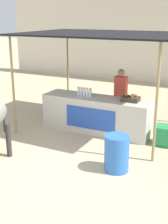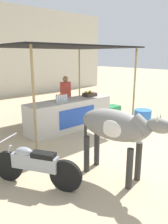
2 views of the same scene
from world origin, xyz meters
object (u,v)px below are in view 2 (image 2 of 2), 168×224
object	(u,v)px
vendor_behind_counter	(66,98)
cow	(115,128)
fruit_crate	(90,94)
water_barrel	(142,122)
cooler_box	(112,112)
stall_counter	(70,114)
motorcycle_parked	(34,164)

from	to	relation	value
vendor_behind_counter	cow	bearing A→B (deg)	-113.12
fruit_crate	water_barrel	size ratio (longest dim) A/B	0.57
fruit_crate	vendor_behind_counter	distance (m)	0.89
vendor_behind_counter	cow	xyz separation A→B (m)	(-1.58, -3.71, 0.18)
cow	water_barrel	bearing A→B (deg)	22.72
vendor_behind_counter	fruit_crate	bearing A→B (deg)	-52.39
fruit_crate	cow	world-z (taller)	cow
cow	cooler_box	bearing A→B (deg)	42.25
water_barrel	cow	bearing A→B (deg)	-157.28
water_barrel	stall_counter	bearing A→B (deg)	124.93
stall_counter	cooler_box	bearing A→B (deg)	-2.83
stall_counter	cooler_box	distance (m)	1.98
vendor_behind_counter	cow	size ratio (longest dim) A/B	0.89
fruit_crate	water_barrel	distance (m)	2.10
motorcycle_parked	fruit_crate	bearing A→B (deg)	32.92
stall_counter	fruit_crate	size ratio (longest dim) A/B	6.82
stall_counter	vendor_behind_counter	xyz separation A→B (m)	(0.40, 0.75, 0.37)
water_barrel	cow	distance (m)	2.80
water_barrel	fruit_crate	bearing A→B (deg)	101.32
vendor_behind_counter	water_barrel	distance (m)	2.85
vendor_behind_counter	water_barrel	bearing A→B (deg)	-70.75
fruit_crate	motorcycle_parked	distance (m)	4.16
cow	fruit_crate	bearing A→B (deg)	54.90
stall_counter	cow	world-z (taller)	cow
cooler_box	motorcycle_parked	world-z (taller)	motorcycle_parked
fruit_crate	motorcycle_parked	world-z (taller)	fruit_crate
cooler_box	vendor_behind_counter	bearing A→B (deg)	151.43
fruit_crate	water_barrel	world-z (taller)	fruit_crate
cooler_box	stall_counter	bearing A→B (deg)	177.17
fruit_crate	water_barrel	bearing A→B (deg)	-78.68
cooler_box	motorcycle_parked	xyz separation A→B (m)	(-4.48, -2.08, 0.19)
vendor_behind_counter	cooler_box	world-z (taller)	vendor_behind_counter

